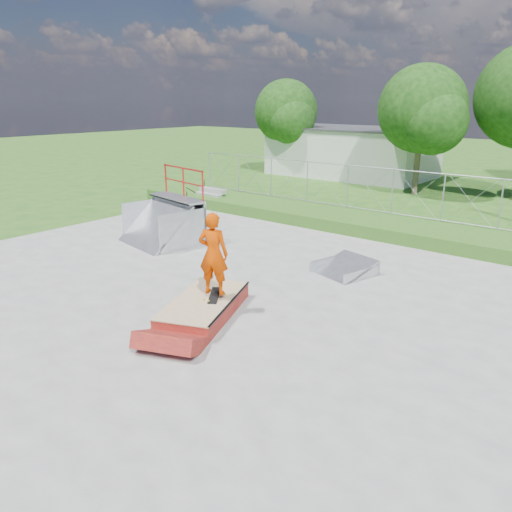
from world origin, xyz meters
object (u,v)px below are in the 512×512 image
at_px(flat_bank_ramp, 344,267).
at_px(quarter_pipe, 159,208).
at_px(skater, 213,257).
at_px(grind_box, 204,307).

bearing_deg(flat_bank_ramp, quarter_pipe, -154.53).
height_order(quarter_pipe, skater, quarter_pipe).
bearing_deg(grind_box, skater, 37.86).
xyz_separation_m(grind_box, skater, (0.13, 0.23, 1.22)).
xyz_separation_m(quarter_pipe, skater, (5.68, -3.24, 0.14)).
distance_m(quarter_pipe, skater, 6.54).
bearing_deg(skater, flat_bank_ramp, -125.29).
distance_m(quarter_pipe, flat_bank_ramp, 6.89).
bearing_deg(grind_box, flat_bank_ramp, 53.89).
relative_size(quarter_pipe, flat_bank_ramp, 1.72).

